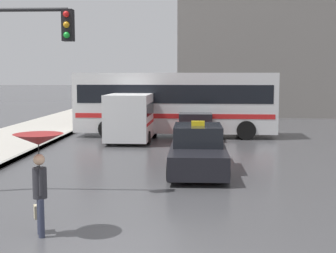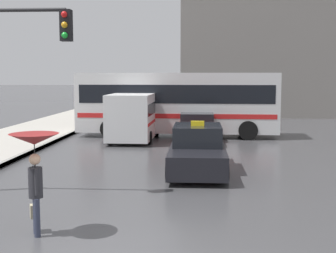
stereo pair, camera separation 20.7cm
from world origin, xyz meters
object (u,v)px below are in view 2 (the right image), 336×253
(taxi, at_px, (197,151))
(city_bus, at_px, (177,101))
(ambulance_van, at_px, (134,114))
(monument_cross, at_px, (205,2))
(sedan_red, at_px, (197,128))
(pedestrian_with_umbrella, at_px, (35,155))

(taxi, bearing_deg, city_bus, -83.12)
(taxi, xyz_separation_m, ambulance_van, (-3.18, 7.54, 0.59))
(taxi, distance_m, monument_cross, 25.35)
(taxi, bearing_deg, ambulance_van, -67.13)
(city_bus, distance_m, monument_cross, 16.54)
(taxi, relative_size, sedan_red, 1.00)
(taxi, xyz_separation_m, sedan_red, (-0.05, 7.43, -0.05))
(taxi, bearing_deg, monument_cross, -91.06)
(city_bus, xyz_separation_m, pedestrian_with_umbrella, (-2.09, -15.71, -0.21))
(sedan_red, height_order, ambulance_van, ambulance_van)
(sedan_red, xyz_separation_m, pedestrian_with_umbrella, (-3.14, -13.99, 1.00))
(ambulance_van, distance_m, pedestrian_with_umbrella, 14.10)
(city_bus, bearing_deg, pedestrian_with_umbrella, -5.32)
(monument_cross, bearing_deg, taxi, -91.06)
(sedan_red, distance_m, pedestrian_with_umbrella, 14.37)
(ambulance_van, height_order, monument_cross, monument_cross)
(sedan_red, height_order, pedestrian_with_umbrella, pedestrian_with_umbrella)
(pedestrian_with_umbrella, bearing_deg, sedan_red, -37.63)
(taxi, distance_m, ambulance_van, 8.20)
(taxi, xyz_separation_m, pedestrian_with_umbrella, (-3.19, -6.56, 0.95))
(ambulance_van, bearing_deg, city_bus, -140.87)
(taxi, height_order, pedestrian_with_umbrella, pedestrian_with_umbrella)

